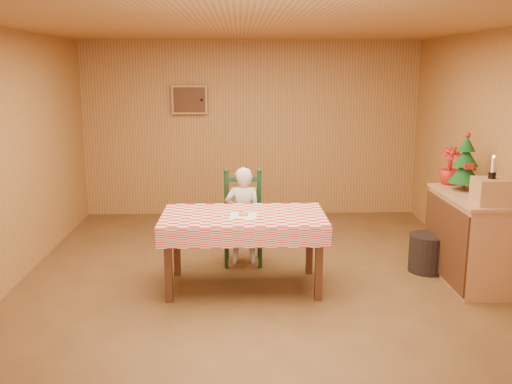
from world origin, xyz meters
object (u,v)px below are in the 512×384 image
(seated_child, at_px, (243,216))
(christmas_tree, at_px, (465,164))
(ladder_chair, at_px, (243,219))
(shelf_unit, at_px, (468,238))
(storage_bin, at_px, (428,253))
(dining_table, at_px, (243,222))
(crate, at_px, (491,191))

(seated_child, bearing_deg, christmas_tree, 171.01)
(ladder_chair, height_order, seated_child, seated_child)
(shelf_unit, height_order, storage_bin, shelf_unit)
(dining_table, bearing_deg, christmas_tree, 8.58)
(dining_table, distance_m, christmas_tree, 2.45)
(ladder_chair, relative_size, christmas_tree, 1.74)
(seated_child, distance_m, christmas_tree, 2.48)
(seated_child, relative_size, shelf_unit, 0.91)
(crate, xyz_separation_m, storage_bin, (-0.32, 0.69, -0.85))
(dining_table, distance_m, ladder_chair, 0.81)
(seated_child, bearing_deg, dining_table, 90.00)
(ladder_chair, xyz_separation_m, shelf_unit, (2.35, -0.68, -0.04))
(christmas_tree, xyz_separation_m, storage_bin, (-0.32, 0.04, -1.00))
(ladder_chair, distance_m, christmas_tree, 2.50)
(seated_child, bearing_deg, ladder_chair, -90.00)
(dining_table, relative_size, shelf_unit, 1.34)
(shelf_unit, bearing_deg, christmas_tree, 88.02)
(dining_table, xyz_separation_m, christmas_tree, (2.36, 0.36, 0.52))
(ladder_chair, height_order, shelf_unit, ladder_chair)
(crate, bearing_deg, seated_child, 156.58)
(ladder_chair, bearing_deg, storage_bin, -10.80)
(ladder_chair, bearing_deg, shelf_unit, -16.12)
(seated_child, bearing_deg, crate, 156.58)
(dining_table, xyz_separation_m, seated_child, (0.00, 0.73, -0.13))
(crate, height_order, storage_bin, crate)
(shelf_unit, xyz_separation_m, storage_bin, (-0.32, 0.29, -0.26))
(dining_table, bearing_deg, ladder_chair, 90.00)
(christmas_tree, bearing_deg, storage_bin, 172.67)
(dining_table, height_order, christmas_tree, christmas_tree)
(ladder_chair, xyz_separation_m, christmas_tree, (2.36, -0.43, 0.71))
(crate, distance_m, christmas_tree, 0.67)
(seated_child, height_order, shelf_unit, seated_child)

